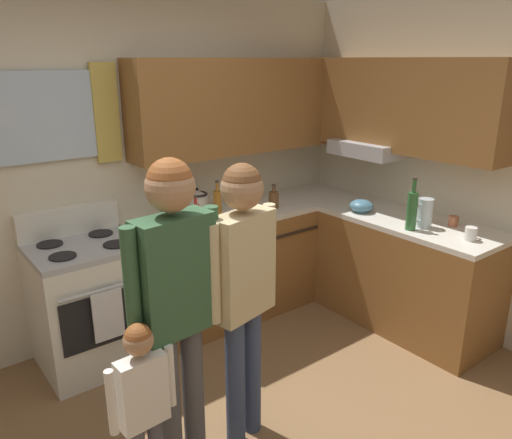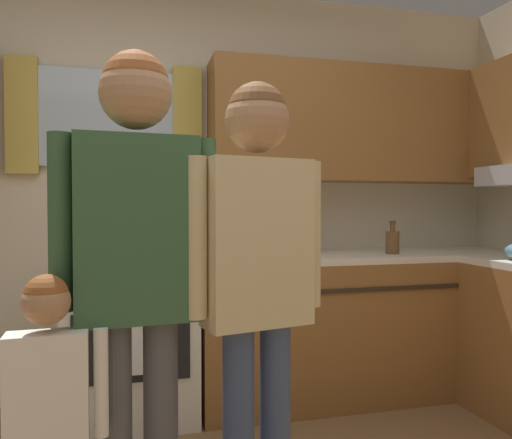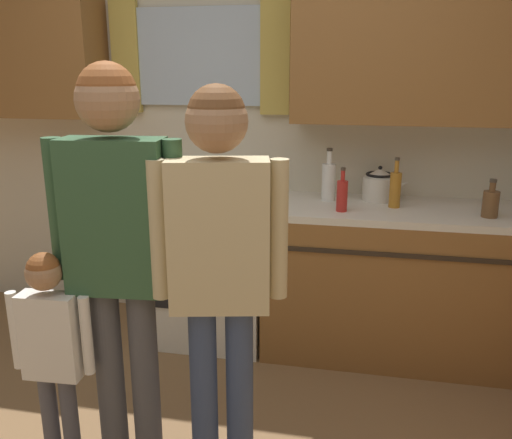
{
  "view_description": "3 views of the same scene",
  "coord_description": "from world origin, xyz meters",
  "px_view_note": "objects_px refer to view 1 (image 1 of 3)",
  "views": [
    {
      "loc": [
        -1.22,
        -1.66,
        2.1
      ],
      "look_at": [
        0.56,
        0.64,
        1.15
      ],
      "focal_mm": 34.87,
      "sensor_mm": 36.0,
      "label": 1
    },
    {
      "loc": [
        -0.23,
        -1.35,
        1.2
      ],
      "look_at": [
        0.26,
        0.59,
        1.14
      ],
      "focal_mm": 34.81,
      "sensor_mm": 36.0,
      "label": 2
    },
    {
      "loc": [
        0.69,
        -1.52,
        1.66
      ],
      "look_at": [
        0.26,
        0.59,
        1.05
      ],
      "focal_mm": 37.67,
      "sensor_mm": 36.0,
      "label": 3
    }
  ],
  "objects_px": {
    "bottle_squat_brown": "(274,199)",
    "water_pitcher": "(424,213)",
    "adult_holding_child": "(176,288)",
    "adult_in_plaid": "(243,276)",
    "mug_ceramic_white": "(471,234)",
    "bottle_sauce_red": "(196,215)",
    "bottle_oil_amber": "(217,202)",
    "cup_terracotta": "(454,221)",
    "small_child": "(143,398)",
    "stovetop_kettle": "(198,201)",
    "mixing_bowl": "(361,206)",
    "stove_oven": "(89,302)",
    "bottle_milk_white": "(169,207)",
    "bottle_wine_green": "(412,210)"
  },
  "relations": [
    {
      "from": "bottle_wine_green",
      "to": "bottle_sauce_red",
      "type": "bearing_deg",
      "value": 140.34
    },
    {
      "from": "bottle_wine_green",
      "to": "small_child",
      "type": "xyz_separation_m",
      "value": [
        -2.26,
        -0.22,
        -0.42
      ]
    },
    {
      "from": "bottle_squat_brown",
      "to": "water_pitcher",
      "type": "height_order",
      "value": "water_pitcher"
    },
    {
      "from": "cup_terracotta",
      "to": "bottle_wine_green",
      "type": "bearing_deg",
      "value": 155.82
    },
    {
      "from": "bottle_oil_amber",
      "to": "cup_terracotta",
      "type": "distance_m",
      "value": 1.81
    },
    {
      "from": "cup_terracotta",
      "to": "stovetop_kettle",
      "type": "bearing_deg",
      "value": 132.23
    },
    {
      "from": "bottle_sauce_red",
      "to": "stove_oven",
      "type": "bearing_deg",
      "value": 169.3
    },
    {
      "from": "cup_terracotta",
      "to": "adult_holding_child",
      "type": "relative_size",
      "value": 0.06
    },
    {
      "from": "bottle_squat_brown",
      "to": "stovetop_kettle",
      "type": "bearing_deg",
      "value": 153.54
    },
    {
      "from": "adult_holding_child",
      "to": "bottle_oil_amber",
      "type": "bearing_deg",
      "value": 49.71
    },
    {
      "from": "bottle_wine_green",
      "to": "small_child",
      "type": "relative_size",
      "value": 0.39
    },
    {
      "from": "adult_in_plaid",
      "to": "small_child",
      "type": "relative_size",
      "value": 1.61
    },
    {
      "from": "stovetop_kettle",
      "to": "mixing_bowl",
      "type": "distance_m",
      "value": 1.34
    },
    {
      "from": "stove_oven",
      "to": "stovetop_kettle",
      "type": "xyz_separation_m",
      "value": [
        1.01,
        0.17,
        0.53
      ]
    },
    {
      "from": "stove_oven",
      "to": "bottle_milk_white",
      "type": "height_order",
      "value": "bottle_milk_white"
    },
    {
      "from": "cup_terracotta",
      "to": "stovetop_kettle",
      "type": "distance_m",
      "value": 1.99
    },
    {
      "from": "adult_holding_child",
      "to": "adult_in_plaid",
      "type": "height_order",
      "value": "adult_holding_child"
    },
    {
      "from": "bottle_wine_green",
      "to": "mug_ceramic_white",
      "type": "bearing_deg",
      "value": -70.47
    },
    {
      "from": "bottle_milk_white",
      "to": "mug_ceramic_white",
      "type": "height_order",
      "value": "bottle_milk_white"
    },
    {
      "from": "bottle_squat_brown",
      "to": "mixing_bowl",
      "type": "distance_m",
      "value": 0.72
    },
    {
      "from": "adult_holding_child",
      "to": "bottle_milk_white",
      "type": "bearing_deg",
      "value": 63.0
    },
    {
      "from": "mug_ceramic_white",
      "to": "adult_holding_child",
      "type": "xyz_separation_m",
      "value": [
        -2.15,
        0.28,
        0.11
      ]
    },
    {
      "from": "mug_ceramic_white",
      "to": "cup_terracotta",
      "type": "xyz_separation_m",
      "value": [
        0.19,
        0.25,
        -0.01
      ]
    },
    {
      "from": "bottle_sauce_red",
      "to": "adult_holding_child",
      "type": "relative_size",
      "value": 0.15
    },
    {
      "from": "stove_oven",
      "to": "mixing_bowl",
      "type": "xyz_separation_m",
      "value": [
        2.08,
        -0.64,
        0.48
      ]
    },
    {
      "from": "mixing_bowl",
      "to": "adult_in_plaid",
      "type": "height_order",
      "value": "adult_in_plaid"
    },
    {
      "from": "mug_ceramic_white",
      "to": "small_child",
      "type": "distance_m",
      "value": 2.43
    },
    {
      "from": "mug_ceramic_white",
      "to": "stovetop_kettle",
      "type": "distance_m",
      "value": 2.07
    },
    {
      "from": "mixing_bowl",
      "to": "bottle_oil_amber",
      "type": "bearing_deg",
      "value": 147.17
    },
    {
      "from": "bottle_oil_amber",
      "to": "cup_terracotta",
      "type": "relative_size",
      "value": 2.63
    },
    {
      "from": "bottle_wine_green",
      "to": "adult_in_plaid",
      "type": "distance_m",
      "value": 1.61
    },
    {
      "from": "stove_oven",
      "to": "mug_ceramic_white",
      "type": "height_order",
      "value": "stove_oven"
    },
    {
      "from": "bottle_wine_green",
      "to": "mixing_bowl",
      "type": "height_order",
      "value": "bottle_wine_green"
    },
    {
      "from": "cup_terracotta",
      "to": "adult_holding_child",
      "type": "distance_m",
      "value": 2.34
    },
    {
      "from": "cup_terracotta",
      "to": "bottle_milk_white",
      "type": "bearing_deg",
      "value": 139.45
    },
    {
      "from": "bottle_squat_brown",
      "to": "small_child",
      "type": "relative_size",
      "value": 0.2
    },
    {
      "from": "water_pitcher",
      "to": "adult_in_plaid",
      "type": "relative_size",
      "value": 0.14
    },
    {
      "from": "stove_oven",
      "to": "stovetop_kettle",
      "type": "relative_size",
      "value": 4.02
    },
    {
      "from": "adult_in_plaid",
      "to": "bottle_wine_green",
      "type": "bearing_deg",
      "value": 3.98
    },
    {
      "from": "bottle_milk_white",
      "to": "adult_holding_child",
      "type": "bearing_deg",
      "value": -117.0
    },
    {
      "from": "stove_oven",
      "to": "adult_holding_child",
      "type": "relative_size",
      "value": 0.65
    },
    {
      "from": "mug_ceramic_white",
      "to": "adult_holding_child",
      "type": "bearing_deg",
      "value": 172.55
    },
    {
      "from": "stove_oven",
      "to": "bottle_wine_green",
      "type": "relative_size",
      "value": 2.79
    },
    {
      "from": "bottle_oil_amber",
      "to": "bottle_squat_brown",
      "type": "distance_m",
      "value": 0.5
    },
    {
      "from": "stove_oven",
      "to": "water_pitcher",
      "type": "relative_size",
      "value": 5.0
    },
    {
      "from": "bottle_sauce_red",
      "to": "water_pitcher",
      "type": "relative_size",
      "value": 1.12
    },
    {
      "from": "bottle_oil_amber",
      "to": "water_pitcher",
      "type": "xyz_separation_m",
      "value": [
        1.05,
        -1.19,
        0.0
      ]
    },
    {
      "from": "bottle_oil_amber",
      "to": "small_child",
      "type": "relative_size",
      "value": 0.28
    },
    {
      "from": "bottle_milk_white",
      "to": "bottle_squat_brown",
      "type": "xyz_separation_m",
      "value": [
        0.87,
        -0.21,
        -0.04
      ]
    },
    {
      "from": "stovetop_kettle",
      "to": "water_pitcher",
      "type": "distance_m",
      "value": 1.76
    }
  ]
}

